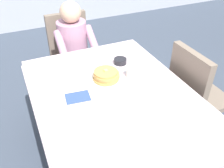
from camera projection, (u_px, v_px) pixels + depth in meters
name	position (u px, v px, depth m)	size (l,w,h in m)	color
ground_plane	(114.00, 159.00, 2.19)	(14.00, 14.00, 0.00)	#3D4756
dining_table_main	(114.00, 103.00, 1.81)	(1.12, 1.52, 0.74)	silver
chair_diner	(72.00, 51.00, 2.76)	(0.44, 0.45, 0.93)	#7A6B5B
diner_person	(74.00, 45.00, 2.56)	(0.40, 0.43, 1.12)	#B2849E
chair_right_side	(194.00, 91.00, 2.14)	(0.45, 0.44, 0.93)	#7A6B5B
plate_breakfast	(106.00, 80.00, 1.89)	(0.28, 0.28, 0.02)	white
breakfast_stack	(106.00, 75.00, 1.87)	(0.21, 0.21, 0.08)	tan
cup_coffee	(132.00, 72.00, 1.92)	(0.11, 0.08, 0.08)	white
bowl_butter	(120.00, 61.00, 2.10)	(0.11, 0.11, 0.04)	black
syrup_pitcher	(64.00, 75.00, 1.90)	(0.08, 0.08, 0.07)	silver
fork_left_of_plate	(84.00, 88.00, 1.82)	(0.18, 0.01, 0.01)	silver
knife_right_of_plate	(129.00, 76.00, 1.94)	(0.20, 0.01, 0.01)	silver
spoon_near_edge	(124.00, 105.00, 1.66)	(0.15, 0.01, 0.01)	silver
napkin_folded	(78.00, 97.00, 1.72)	(0.17, 0.12, 0.01)	#334C7F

